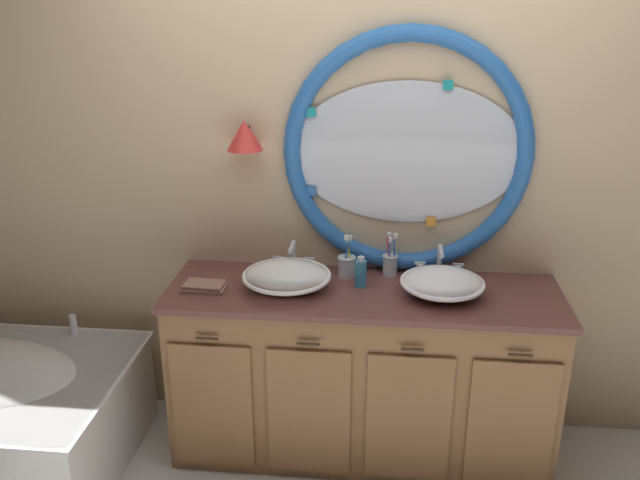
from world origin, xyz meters
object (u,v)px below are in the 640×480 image
sink_basin_left (287,276)px  toothbrush_holder_right (390,263)px  toothbrush_holder_left (347,265)px  sink_basin_right (442,283)px  folded_hand_towel (204,286)px  soap_dispenser (361,273)px

sink_basin_left → toothbrush_holder_right: bearing=25.1°
toothbrush_holder_left → sink_basin_left: bearing=-144.8°
sink_basin_left → sink_basin_right: size_ratio=1.09×
toothbrush_holder_left → folded_hand_towel: size_ratio=1.07×
folded_hand_towel → soap_dispenser: bearing=8.9°
sink_basin_right → toothbrush_holder_left: toothbrush_holder_left is taller
toothbrush_holder_left → folded_hand_towel: (-0.65, -0.23, -0.04)m
toothbrush_holder_left → soap_dispenser: bearing=-58.1°
sink_basin_left → soap_dispenser: (0.34, 0.07, 0.00)m
sink_basin_right → soap_dispenser: 0.38m
toothbrush_holder_right → folded_hand_towel: 0.89m
sink_basin_right → toothbrush_holder_right: 0.32m
sink_basin_right → toothbrush_holder_left: 0.48m
sink_basin_left → soap_dispenser: 0.34m
toothbrush_holder_right → soap_dispenser: bearing=-132.1°
sink_basin_right → folded_hand_towel: (-1.09, -0.04, -0.05)m
sink_basin_right → toothbrush_holder_right: bearing=136.6°
sink_basin_left → folded_hand_towel: size_ratio=2.08×
sink_basin_right → soap_dispenser: (-0.37, 0.07, 0.00)m
folded_hand_towel → sink_basin_right: bearing=2.2°
sink_basin_left → sink_basin_right: 0.71m
sink_basin_right → sink_basin_left: bearing=180.0°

